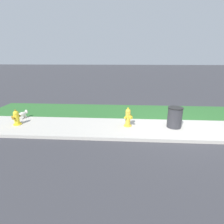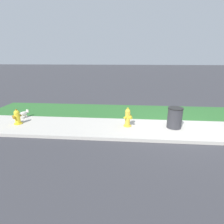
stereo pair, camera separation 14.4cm
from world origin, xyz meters
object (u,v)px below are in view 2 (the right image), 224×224
object	(u,v)px
small_white_dog	(24,113)
trash_bin	(175,118)
fire_hydrant_by_grass_verge	(17,117)
fire_hydrant_near_corner	(128,118)

from	to	relation	value
small_white_dog	trash_bin	distance (m)	6.67
fire_hydrant_by_grass_verge	fire_hydrant_near_corner	xyz separation A→B (m)	(4.60, 0.14, 0.07)
fire_hydrant_near_corner	fire_hydrant_by_grass_verge	bearing A→B (deg)	-46.46
small_white_dog	trash_bin	xyz separation A→B (m)	(6.63, -0.65, 0.20)
fire_hydrant_by_grass_verge	small_white_dog	distance (m)	0.82
small_white_dog	fire_hydrant_near_corner	bearing A→B (deg)	-80.40
fire_hydrant_near_corner	trash_bin	world-z (taller)	trash_bin
fire_hydrant_near_corner	small_white_dog	xyz separation A→B (m)	(-4.79, 0.66, -0.16)
small_white_dog	trash_bin	bearing A→B (deg)	-78.14
fire_hydrant_by_grass_verge	trash_bin	distance (m)	6.45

